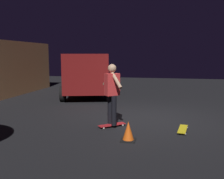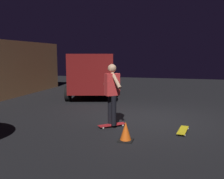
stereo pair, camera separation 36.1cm
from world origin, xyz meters
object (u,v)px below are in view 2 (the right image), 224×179
(skateboard_spare, at_px, (183,130))
(traffic_cone, at_px, (126,132))
(skater, at_px, (112,90))
(skateboard_ridden, at_px, (112,125))
(parked_van, at_px, (93,72))

(skateboard_spare, bearing_deg, traffic_cone, 128.22)
(skater, height_order, traffic_cone, skater)
(skateboard_ridden, bearing_deg, parked_van, 24.35)
(skateboard_ridden, xyz_separation_m, skateboard_spare, (0.00, -1.90, 0.00))
(skateboard_spare, xyz_separation_m, traffic_cone, (-1.02, 1.30, 0.16))
(skateboard_spare, bearing_deg, skater, 90.04)
(skateboard_ridden, height_order, skater, skater)
(parked_van, relative_size, traffic_cone, 10.74)
(parked_van, bearing_deg, skateboard_spare, -140.79)
(skater, xyz_separation_m, traffic_cone, (-1.02, -0.60, -0.83))
(parked_van, xyz_separation_m, skateboard_ridden, (-5.23, -2.36, -1.11))
(skateboard_spare, distance_m, traffic_cone, 1.66)
(parked_van, bearing_deg, skater, -155.65)
(parked_van, height_order, skater, parked_van)
(skateboard_spare, xyz_separation_m, skater, (-0.00, 1.90, 0.98))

